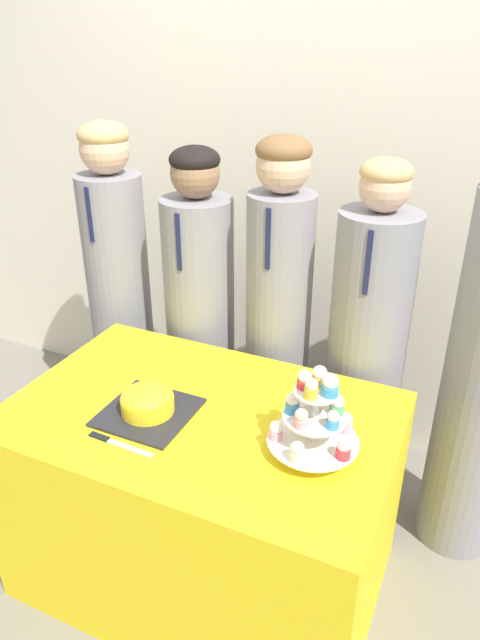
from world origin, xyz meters
TOP-DOWN VIEW (x-y plane):
  - wall_back at (0.00, 1.47)m, footprint 9.00×0.06m
  - table at (0.00, 0.40)m, footprint 1.22×0.79m
  - round_cake at (-0.15, 0.32)m, footprint 0.28×0.28m
  - cake_knife at (-0.17, 0.15)m, footprint 0.22×0.03m
  - cupcake_stand at (0.38, 0.36)m, footprint 0.26×0.26m
  - student_0 at (-0.72, 0.97)m, footprint 0.27×0.28m
  - student_1 at (-0.31, 0.97)m, footprint 0.29×0.29m
  - student_2 at (0.04, 0.97)m, footprint 0.25×0.26m
  - student_3 at (0.39, 0.97)m, footprint 0.29×0.29m

SIDE VIEW (x-z plane):
  - table at x=0.00m, z-range 0.00..0.73m
  - student_3 at x=0.39m, z-range -0.04..1.41m
  - student_1 at x=-0.31m, z-range -0.03..1.41m
  - cake_knife at x=-0.17m, z-range 0.72..0.73m
  - student_0 at x=-0.72m, z-range -0.02..1.49m
  - student_2 at x=0.04m, z-range -0.01..1.49m
  - round_cake at x=-0.15m, z-range 0.72..0.82m
  - cupcake_stand at x=0.38m, z-range 0.72..0.99m
  - wall_back at x=0.00m, z-range 0.00..2.70m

